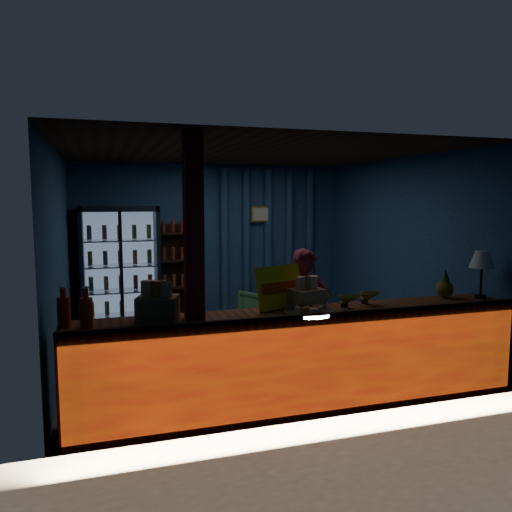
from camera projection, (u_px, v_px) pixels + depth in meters
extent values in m
plane|color=#515154|center=(248.00, 351.00, 6.65)|extent=(4.60, 4.60, 0.00)
plane|color=navy|center=(212.00, 241.00, 8.59)|extent=(4.60, 0.00, 4.60)
plane|color=navy|center=(318.00, 280.00, 4.42)|extent=(4.60, 0.00, 4.60)
plane|color=navy|center=(59.00, 260.00, 5.83)|extent=(0.00, 4.40, 4.40)
plane|color=navy|center=(401.00, 249.00, 7.18)|extent=(0.00, 4.40, 4.40)
plane|color=#472D19|center=(248.00, 153.00, 6.36)|extent=(4.60, 4.60, 0.00)
cube|color=brown|center=(304.00, 360.00, 4.80)|extent=(4.40, 0.55, 0.95)
cube|color=red|center=(316.00, 369.00, 4.52)|extent=(4.35, 0.02, 0.81)
cube|color=#341D10|center=(316.00, 315.00, 4.48)|extent=(4.40, 0.04, 0.04)
cube|color=maroon|center=(194.00, 280.00, 4.39)|extent=(0.16, 0.16, 2.60)
cube|color=black|center=(120.00, 265.00, 8.10)|extent=(1.20, 0.06, 1.90)
cube|color=black|center=(82.00, 268.00, 7.68)|extent=(0.06, 0.60, 1.90)
cube|color=black|center=(157.00, 265.00, 8.01)|extent=(0.06, 0.60, 1.90)
cube|color=black|center=(119.00, 209.00, 7.74)|extent=(1.20, 0.60, 0.08)
cube|color=black|center=(122.00, 323.00, 7.95)|extent=(1.20, 0.60, 0.08)
cube|color=#99B2D8|center=(120.00, 265.00, 8.05)|extent=(1.08, 0.02, 1.74)
cube|color=white|center=(121.00, 269.00, 7.58)|extent=(1.12, 0.02, 1.78)
cube|color=black|center=(121.00, 269.00, 7.56)|extent=(0.05, 0.05, 1.80)
cube|color=silver|center=(122.00, 315.00, 7.93)|extent=(1.08, 0.48, 0.02)
cylinder|color=#BE5B1B|center=(92.00, 309.00, 7.78)|extent=(0.07, 0.07, 0.22)
cylinder|color=#1A6B1E|center=(107.00, 308.00, 7.85)|extent=(0.07, 0.07, 0.22)
cylinder|color=olive|center=(122.00, 307.00, 7.92)|extent=(0.07, 0.07, 0.22)
cylinder|color=#171C50|center=(136.00, 306.00, 7.98)|extent=(0.07, 0.07, 0.22)
cylinder|color=maroon|center=(151.00, 306.00, 8.05)|extent=(0.07, 0.07, 0.22)
cube|color=silver|center=(121.00, 291.00, 7.89)|extent=(1.08, 0.48, 0.02)
cylinder|color=#1A6B1E|center=(91.00, 284.00, 7.74)|extent=(0.07, 0.07, 0.22)
cylinder|color=olive|center=(106.00, 283.00, 7.81)|extent=(0.07, 0.07, 0.22)
cylinder|color=#171C50|center=(121.00, 283.00, 7.87)|extent=(0.07, 0.07, 0.22)
cylinder|color=maroon|center=(136.00, 282.00, 7.94)|extent=(0.07, 0.07, 0.22)
cylinder|color=#BE5B1B|center=(150.00, 281.00, 8.00)|extent=(0.07, 0.07, 0.22)
cube|color=silver|center=(121.00, 266.00, 7.84)|extent=(1.08, 0.48, 0.02)
cylinder|color=olive|center=(90.00, 258.00, 7.69)|extent=(0.07, 0.07, 0.22)
cylinder|color=#171C50|center=(105.00, 258.00, 7.76)|extent=(0.07, 0.07, 0.22)
cylinder|color=maroon|center=(120.00, 257.00, 7.83)|extent=(0.07, 0.07, 0.22)
cylinder|color=#BE5B1B|center=(135.00, 257.00, 7.89)|extent=(0.07, 0.07, 0.22)
cylinder|color=#1A6B1E|center=(149.00, 256.00, 7.96)|extent=(0.07, 0.07, 0.22)
cube|color=silver|center=(120.00, 240.00, 7.80)|extent=(1.08, 0.48, 0.02)
cylinder|color=#171C50|center=(89.00, 233.00, 7.65)|extent=(0.07, 0.07, 0.22)
cylinder|color=maroon|center=(104.00, 232.00, 7.71)|extent=(0.07, 0.07, 0.22)
cylinder|color=#BE5B1B|center=(119.00, 232.00, 7.78)|extent=(0.07, 0.07, 0.22)
cylinder|color=#1A6B1E|center=(134.00, 232.00, 7.85)|extent=(0.07, 0.07, 0.22)
cylinder|color=olive|center=(149.00, 231.00, 7.91)|extent=(0.07, 0.07, 0.22)
cube|color=#341D10|center=(172.00, 271.00, 8.40)|extent=(0.50, 0.02, 1.60)
cube|color=#341D10|center=(159.00, 273.00, 8.20)|extent=(0.03, 0.28, 1.60)
cube|color=#341D10|center=(187.00, 272.00, 8.34)|extent=(0.03, 0.28, 1.60)
cube|color=#341D10|center=(174.00, 314.00, 8.35)|extent=(0.46, 0.26, 0.02)
cube|color=#341D10|center=(174.00, 287.00, 8.30)|extent=(0.46, 0.26, 0.02)
cube|color=#341D10|center=(173.00, 260.00, 8.25)|extent=(0.46, 0.26, 0.02)
cube|color=#341D10|center=(173.00, 233.00, 8.20)|extent=(0.46, 0.26, 0.02)
cylinder|color=navy|center=(224.00, 241.00, 8.59)|extent=(0.14, 0.14, 2.50)
cylinder|color=navy|center=(246.00, 240.00, 8.71)|extent=(0.14, 0.14, 2.50)
cylinder|color=navy|center=(268.00, 239.00, 8.83)|extent=(0.14, 0.14, 2.50)
cylinder|color=navy|center=(289.00, 239.00, 8.95)|extent=(0.14, 0.14, 2.50)
cylinder|color=navy|center=(310.00, 238.00, 9.07)|extent=(0.14, 0.14, 2.50)
cube|color=gold|center=(261.00, 214.00, 8.70)|extent=(0.36, 0.03, 0.28)
cube|color=silver|center=(261.00, 214.00, 8.68)|extent=(0.30, 0.01, 0.22)
imported|color=maroon|center=(305.00, 317.00, 5.38)|extent=(0.61, 0.48, 1.48)
imported|color=#53A659|center=(264.00, 307.00, 8.00)|extent=(0.85, 0.86, 0.58)
cube|color=#341D10|center=(283.00, 302.00, 8.39)|extent=(0.73, 0.62, 0.56)
cylinder|color=#341D10|center=(283.00, 283.00, 8.35)|extent=(0.11, 0.11, 0.11)
cube|color=yellow|center=(279.00, 287.00, 4.84)|extent=(0.53, 0.28, 0.42)
cube|color=red|center=(280.00, 287.00, 4.82)|extent=(0.42, 0.18, 0.11)
cylinder|color=red|center=(64.00, 312.00, 4.14)|extent=(0.11, 0.11, 0.25)
cylinder|color=red|center=(63.00, 292.00, 4.12)|extent=(0.05, 0.05, 0.10)
cylinder|color=white|center=(63.00, 287.00, 4.11)|extent=(0.05, 0.05, 0.02)
cylinder|color=red|center=(86.00, 313.00, 4.11)|extent=(0.11, 0.11, 0.25)
cylinder|color=red|center=(85.00, 292.00, 4.09)|extent=(0.05, 0.05, 0.10)
cylinder|color=white|center=(85.00, 287.00, 4.09)|extent=(0.05, 0.05, 0.02)
cube|color=tan|center=(158.00, 309.00, 4.35)|extent=(0.41, 0.37, 0.22)
cube|color=orange|center=(147.00, 288.00, 4.33)|extent=(0.10, 0.08, 0.14)
cube|color=orange|center=(157.00, 288.00, 4.33)|extent=(0.10, 0.08, 0.14)
cube|color=orange|center=(167.00, 288.00, 4.33)|extent=(0.10, 0.08, 0.14)
cube|color=tan|center=(307.00, 299.00, 4.84)|extent=(0.35, 0.31, 0.19)
cube|color=orange|center=(301.00, 283.00, 4.78)|extent=(0.09, 0.07, 0.12)
cube|color=orange|center=(307.00, 283.00, 4.82)|extent=(0.09, 0.07, 0.12)
cube|color=orange|center=(313.00, 282.00, 4.86)|extent=(0.09, 0.07, 0.12)
cylinder|color=silver|center=(308.00, 312.00, 4.64)|extent=(0.46, 0.46, 0.03)
cube|color=orange|center=(317.00, 308.00, 4.66)|extent=(0.10, 0.07, 0.05)
cube|color=orange|center=(312.00, 307.00, 4.71)|extent=(0.12, 0.12, 0.05)
cube|color=orange|center=(305.00, 306.00, 4.72)|extent=(0.07, 0.10, 0.05)
cube|color=orange|center=(299.00, 307.00, 4.67)|extent=(0.12, 0.12, 0.05)
cube|color=orange|center=(299.00, 309.00, 4.61)|extent=(0.10, 0.07, 0.05)
cube|color=orange|center=(305.00, 310.00, 4.55)|extent=(0.12, 0.12, 0.05)
cube|color=orange|center=(312.00, 310.00, 4.55)|extent=(0.07, 0.10, 0.05)
cube|color=orange|center=(318.00, 309.00, 4.59)|extent=(0.12, 0.12, 0.05)
cylinder|color=black|center=(480.00, 296.00, 5.36)|extent=(0.12, 0.12, 0.04)
cylinder|color=black|center=(481.00, 280.00, 5.33)|extent=(0.02, 0.02, 0.36)
cone|color=white|center=(482.00, 259.00, 5.31)|extent=(0.26, 0.26, 0.18)
sphere|color=olive|center=(445.00, 289.00, 5.36)|extent=(0.18, 0.18, 0.18)
cone|color=#205B1F|center=(445.00, 275.00, 5.35)|extent=(0.10, 0.10, 0.14)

